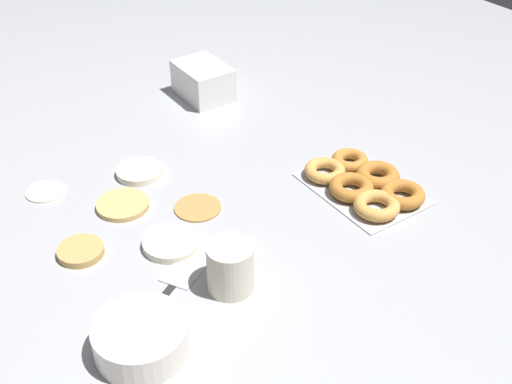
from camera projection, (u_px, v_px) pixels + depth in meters
ground_plane at (196, 206)px, 1.33m from camera, size 3.00×3.00×0.00m
pancake_0 at (197, 207)px, 1.32m from camera, size 0.10×0.10×0.01m
pancake_1 at (123, 205)px, 1.32m from camera, size 0.11×0.11×0.01m
pancake_2 at (81, 251)px, 1.20m from camera, size 0.09×0.09×0.01m
pancake_3 at (139, 171)px, 1.42m from camera, size 0.10×0.10×0.02m
pancake_4 at (171, 243)px, 1.22m from camera, size 0.11×0.11×0.02m
pancake_5 at (45, 191)px, 1.36m from camera, size 0.08×0.08×0.01m
pancake_6 at (237, 248)px, 1.21m from camera, size 0.08×0.08×0.01m
donut_tray at (365, 184)px, 1.36m from camera, size 0.26×0.18×0.04m
batter_bowl at (141, 338)px, 1.00m from camera, size 0.15×0.15×0.06m
container_stack at (203, 81)px, 1.70m from camera, size 0.15×0.11×0.09m
paper_cup at (230, 267)px, 1.11m from camera, size 0.08×0.08×0.09m
spatula at (180, 276)px, 1.15m from camera, size 0.15×0.22×0.01m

